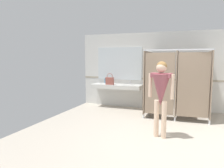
{
  "coord_description": "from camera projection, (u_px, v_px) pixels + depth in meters",
  "views": [
    {
      "loc": [
        0.29,
        -4.63,
        1.75
      ],
      "look_at": [
        -1.51,
        0.32,
        1.13
      ],
      "focal_mm": 33.99,
      "sensor_mm": 36.0,
      "label": 1
    }
  ],
  "objects": [
    {
      "name": "person_standing",
      "position": [
        161.0,
        90.0,
        4.65
      ],
      "size": [
        0.57,
        0.49,
        1.7
      ],
      "color": "beige",
      "rests_on": "ground_plane"
    },
    {
      "name": "soap_dispenser",
      "position": [
        105.0,
        81.0,
        7.95
      ],
      "size": [
        0.07,
        0.07,
        0.2
      ],
      "color": "teal",
      "rests_on": "vanity_counter"
    },
    {
      "name": "wall_back",
      "position": [
        180.0,
        71.0,
        7.19
      ],
      "size": [
        7.11,
        0.12,
        2.67
      ],
      "primitive_type": "cube",
      "color": "silver",
      "rests_on": "ground_plane"
    },
    {
      "name": "vanity_counter",
      "position": [
        118.0,
        90.0,
        7.73
      ],
      "size": [
        1.79,
        0.59,
        0.95
      ],
      "color": "silver",
      "rests_on": "ground_plane"
    },
    {
      "name": "ground_plane",
      "position": [
        172.0,
        142.0,
        4.63
      ],
      "size": [
        7.11,
        6.3,
        0.1
      ],
      "primitive_type": "cube",
      "color": "#B2A899"
    },
    {
      "name": "handbag",
      "position": [
        110.0,
        81.0,
        7.54
      ],
      "size": [
        0.28,
        0.13,
        0.41
      ],
      "color": "#934C42",
      "rests_on": "vanity_counter"
    },
    {
      "name": "wall_back_tile_band",
      "position": [
        180.0,
        80.0,
        7.16
      ],
      "size": [
        7.11,
        0.01,
        0.06
      ],
      "primitive_type": "cube",
      "color": "#9E937F",
      "rests_on": "wall_back"
    },
    {
      "name": "mirror_panel",
      "position": [
        119.0,
        64.0,
        7.82
      ],
      "size": [
        1.69,
        0.02,
        1.18
      ],
      "primitive_type": "cube",
      "color": "silver",
      "rests_on": "wall_back"
    },
    {
      "name": "bathroom_stalls",
      "position": [
        177.0,
        82.0,
        6.32
      ],
      "size": [
        1.86,
        1.44,
        2.02
      ],
      "color": "#84705B",
      "rests_on": "ground_plane"
    }
  ]
}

